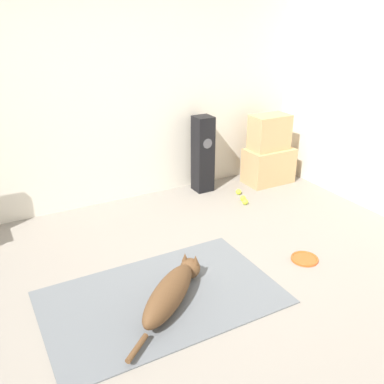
{
  "coord_description": "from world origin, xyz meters",
  "views": [
    {
      "loc": [
        -1.16,
        -2.28,
        2.05
      ],
      "look_at": [
        0.6,
        0.95,
        0.45
      ],
      "focal_mm": 40.0,
      "sensor_mm": 36.0,
      "label": 1
    }
  ],
  "objects_px": {
    "tennis_ball_near_speaker": "(239,192)",
    "tennis_ball_loose_on_carpet": "(245,202)",
    "dog": "(171,291)",
    "floor_speaker": "(203,154)",
    "cardboard_box_lower": "(268,166)",
    "cardboard_box_upper": "(270,132)",
    "tennis_ball_by_boxes": "(243,198)",
    "frisbee": "(305,259)"
  },
  "relations": [
    {
      "from": "floor_speaker",
      "to": "cardboard_box_lower",
      "type": "bearing_deg",
      "value": -11.98
    },
    {
      "from": "cardboard_box_upper",
      "to": "tennis_ball_by_boxes",
      "type": "relative_size",
      "value": 7.11
    },
    {
      "from": "dog",
      "to": "cardboard_box_lower",
      "type": "xyz_separation_m",
      "value": [
        2.15,
        1.62,
        0.09
      ]
    },
    {
      "from": "floor_speaker",
      "to": "tennis_ball_near_speaker",
      "type": "height_order",
      "value": "floor_speaker"
    },
    {
      "from": "dog",
      "to": "tennis_ball_by_boxes",
      "type": "xyz_separation_m",
      "value": [
        1.54,
        1.28,
        -0.09
      ]
    },
    {
      "from": "cardboard_box_lower",
      "to": "cardboard_box_upper",
      "type": "relative_size",
      "value": 1.27
    },
    {
      "from": "dog",
      "to": "tennis_ball_by_boxes",
      "type": "bearing_deg",
      "value": 39.82
    },
    {
      "from": "frisbee",
      "to": "tennis_ball_by_boxes",
      "type": "distance_m",
      "value": 1.31
    },
    {
      "from": "cardboard_box_upper",
      "to": "tennis_ball_near_speaker",
      "type": "distance_m",
      "value": 0.83
    },
    {
      "from": "dog",
      "to": "cardboard_box_upper",
      "type": "height_order",
      "value": "cardboard_box_upper"
    },
    {
      "from": "dog",
      "to": "frisbee",
      "type": "relative_size",
      "value": 3.71
    },
    {
      "from": "frisbee",
      "to": "tennis_ball_loose_on_carpet",
      "type": "relative_size",
      "value": 3.63
    },
    {
      "from": "cardboard_box_lower",
      "to": "frisbee",
      "type": "bearing_deg",
      "value": -117.61
    },
    {
      "from": "tennis_ball_by_boxes",
      "to": "tennis_ball_near_speaker",
      "type": "relative_size",
      "value": 1.0
    },
    {
      "from": "tennis_ball_by_boxes",
      "to": "tennis_ball_loose_on_carpet",
      "type": "relative_size",
      "value": 1.0
    },
    {
      "from": "floor_speaker",
      "to": "dog",
      "type": "bearing_deg",
      "value": -125.9
    },
    {
      "from": "cardboard_box_upper",
      "to": "tennis_ball_near_speaker",
      "type": "xyz_separation_m",
      "value": [
        -0.53,
        -0.16,
        -0.61
      ]
    },
    {
      "from": "frisbee",
      "to": "tennis_ball_near_speaker",
      "type": "height_order",
      "value": "tennis_ball_near_speaker"
    },
    {
      "from": "cardboard_box_lower",
      "to": "tennis_ball_by_boxes",
      "type": "height_order",
      "value": "cardboard_box_lower"
    },
    {
      "from": "floor_speaker",
      "to": "tennis_ball_loose_on_carpet",
      "type": "relative_size",
      "value": 13.7
    },
    {
      "from": "tennis_ball_by_boxes",
      "to": "tennis_ball_loose_on_carpet",
      "type": "xyz_separation_m",
      "value": [
        -0.03,
        -0.09,
        0.0
      ]
    },
    {
      "from": "cardboard_box_upper",
      "to": "tennis_ball_loose_on_carpet",
      "type": "relative_size",
      "value": 7.11
    },
    {
      "from": "dog",
      "to": "tennis_ball_loose_on_carpet",
      "type": "bearing_deg",
      "value": 38.4
    },
    {
      "from": "cardboard_box_lower",
      "to": "cardboard_box_upper",
      "type": "distance_m",
      "value": 0.43
    },
    {
      "from": "dog",
      "to": "tennis_ball_loose_on_carpet",
      "type": "height_order",
      "value": "dog"
    },
    {
      "from": "tennis_ball_near_speaker",
      "to": "tennis_ball_loose_on_carpet",
      "type": "xyz_separation_m",
      "value": [
        -0.1,
        -0.27,
        0.0
      ]
    },
    {
      "from": "tennis_ball_loose_on_carpet",
      "to": "cardboard_box_lower",
      "type": "bearing_deg",
      "value": 33.33
    },
    {
      "from": "frisbee",
      "to": "tennis_ball_by_boxes",
      "type": "xyz_separation_m",
      "value": [
        0.24,
        1.29,
        0.02
      ]
    },
    {
      "from": "cardboard_box_lower",
      "to": "floor_speaker",
      "type": "bearing_deg",
      "value": 168.02
    },
    {
      "from": "cardboard_box_upper",
      "to": "tennis_ball_by_boxes",
      "type": "xyz_separation_m",
      "value": [
        -0.6,
        -0.34,
        -0.61
      ]
    },
    {
      "from": "dog",
      "to": "cardboard_box_lower",
      "type": "bearing_deg",
      "value": 36.95
    },
    {
      "from": "cardboard_box_lower",
      "to": "tennis_ball_loose_on_carpet",
      "type": "height_order",
      "value": "cardboard_box_lower"
    },
    {
      "from": "cardboard_box_lower",
      "to": "floor_speaker",
      "type": "height_order",
      "value": "floor_speaker"
    },
    {
      "from": "floor_speaker",
      "to": "tennis_ball_near_speaker",
      "type": "xyz_separation_m",
      "value": [
        0.3,
        -0.33,
        -0.42
      ]
    },
    {
      "from": "tennis_ball_near_speaker",
      "to": "frisbee",
      "type": "bearing_deg",
      "value": -101.56
    },
    {
      "from": "cardboard_box_lower",
      "to": "floor_speaker",
      "type": "xyz_separation_m",
      "value": [
        -0.85,
        0.18,
        0.23
      ]
    },
    {
      "from": "frisbee",
      "to": "tennis_ball_loose_on_carpet",
      "type": "xyz_separation_m",
      "value": [
        0.2,
        1.2,
        0.02
      ]
    },
    {
      "from": "cardboard_box_lower",
      "to": "cardboard_box_upper",
      "type": "xyz_separation_m",
      "value": [
        -0.01,
        0.01,
        0.43
      ]
    },
    {
      "from": "dog",
      "to": "tennis_ball_by_boxes",
      "type": "relative_size",
      "value": 13.46
    },
    {
      "from": "cardboard_box_upper",
      "to": "tennis_ball_near_speaker",
      "type": "bearing_deg",
      "value": -162.9
    },
    {
      "from": "floor_speaker",
      "to": "cardboard_box_upper",
      "type": "bearing_deg",
      "value": -11.39
    },
    {
      "from": "cardboard_box_upper",
      "to": "frisbee",
      "type": "bearing_deg",
      "value": -117.09
    }
  ]
}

